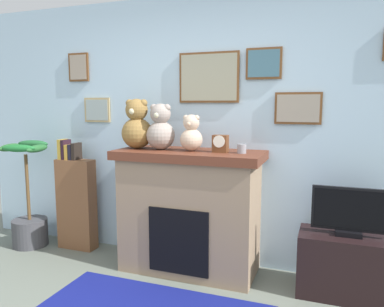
{
  "coord_description": "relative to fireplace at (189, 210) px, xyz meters",
  "views": [
    {
      "loc": [
        1.22,
        -1.5,
        1.57
      ],
      "look_at": [
        0.06,
        1.66,
        1.12
      ],
      "focal_mm": 34.82,
      "sensor_mm": 36.0,
      "label": 1
    }
  ],
  "objects": [
    {
      "name": "back_wall",
      "position": [
        -0.03,
        0.34,
        0.73
      ],
      "size": [
        5.2,
        0.15,
        2.6
      ],
      "color": "silver",
      "rests_on": "ground_plane"
    },
    {
      "name": "fireplace",
      "position": [
        0.0,
        0.0,
        0.0
      ],
      "size": [
        1.36,
        0.61,
        1.14
      ],
      "color": "#91765B",
      "rests_on": "ground_plane"
    },
    {
      "name": "bookshelf",
      "position": [
        -1.34,
        0.08,
        -0.05
      ],
      "size": [
        0.42,
        0.16,
        1.19
      ],
      "color": "brown",
      "rests_on": "ground_plane"
    },
    {
      "name": "potted_plant",
      "position": [
        -1.88,
        -0.05,
        -0.21
      ],
      "size": [
        0.48,
        0.45,
        1.17
      ],
      "color": "#3F3F44",
      "rests_on": "ground_plane"
    },
    {
      "name": "tv_stand",
      "position": [
        1.38,
        -0.02,
        -0.32
      ],
      "size": [
        0.76,
        0.4,
        0.52
      ],
      "primitive_type": "cube",
      "color": "black",
      "rests_on": "ground_plane"
    },
    {
      "name": "television",
      "position": [
        1.38,
        -0.02,
        0.13
      ],
      "size": [
        0.58,
        0.14,
        0.39
      ],
      "color": "black",
      "rests_on": "tv_stand"
    },
    {
      "name": "candle_jar",
      "position": [
        0.49,
        -0.02,
        0.61
      ],
      "size": [
        0.08,
        0.08,
        0.08
      ],
      "primitive_type": "cylinder",
      "color": "gray",
      "rests_on": "fireplace"
    },
    {
      "name": "mantel_clock",
      "position": [
        0.3,
        -0.02,
        0.64
      ],
      "size": [
        0.13,
        0.1,
        0.15
      ],
      "color": "brown",
      "rests_on": "fireplace"
    },
    {
      "name": "teddy_bear_grey",
      "position": [
        -0.53,
        -0.02,
        0.78
      ],
      "size": [
        0.29,
        0.29,
        0.47
      ],
      "color": "olive",
      "rests_on": "fireplace"
    },
    {
      "name": "teddy_bear_tan",
      "position": [
        -0.28,
        -0.02,
        0.76
      ],
      "size": [
        0.27,
        0.27,
        0.43
      ],
      "color": "gray",
      "rests_on": "fireplace"
    },
    {
      "name": "teddy_bear_brown",
      "position": [
        0.03,
        -0.02,
        0.71
      ],
      "size": [
        0.2,
        0.2,
        0.33
      ],
      "color": "#CDB198",
      "rests_on": "fireplace"
    }
  ]
}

